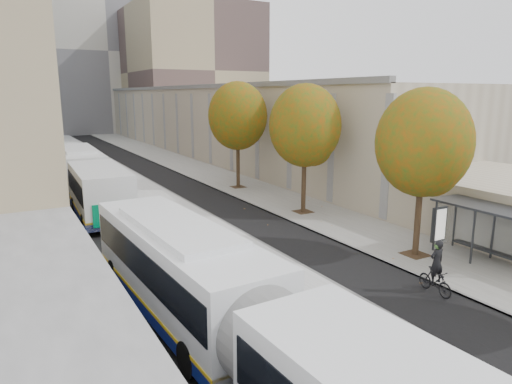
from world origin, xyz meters
TOP-DOWN VIEW (x-y plane):
  - bus_platform at (-3.88, 35.00)m, footprint 4.25×150.00m
  - sidewalk at (4.12, 35.00)m, footprint 4.75×150.00m
  - building_tan at (15.50, 64.00)m, footprint 18.00×92.00m
  - building_far_block at (6.00, 96.00)m, footprint 30.00×18.00m
  - bus_shelter at (5.69, 10.96)m, footprint 1.90×4.40m
  - tree_c at (3.60, 13.00)m, footprint 4.20×4.20m
  - tree_d at (3.60, 22.00)m, footprint 4.40×4.40m
  - tree_e at (3.60, 31.00)m, footprint 4.60×4.60m
  - bus_near at (-7.66, 8.89)m, footprint 3.57×18.32m
  - bus_far at (-7.62, 32.27)m, footprint 3.37×18.93m
  - cyclist at (1.06, 9.80)m, footprint 0.64×1.66m
  - distant_car at (-7.82, 57.07)m, footprint 1.78×4.30m

SIDE VIEW (x-z plane):
  - sidewalk at x=4.12m, z-range 0.00..0.08m
  - bus_platform at x=-3.88m, z-range 0.00..0.15m
  - distant_car at x=-7.82m, z-range 0.00..1.46m
  - cyclist at x=1.06m, z-range -0.27..1.81m
  - bus_near at x=-7.66m, z-range 0.14..3.18m
  - bus_far at x=-7.62m, z-range 0.15..3.29m
  - bus_shelter at x=5.69m, z-range 0.92..3.45m
  - building_tan at x=15.50m, z-range 0.00..8.00m
  - tree_c at x=3.60m, z-range 1.61..8.89m
  - tree_d at x=3.60m, z-range 1.67..9.27m
  - tree_e at x=3.60m, z-range 1.73..9.64m
  - building_far_block at x=6.00m, z-range 0.00..30.00m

